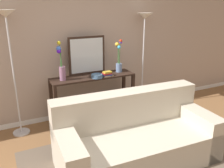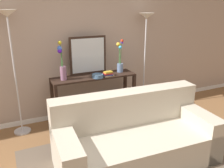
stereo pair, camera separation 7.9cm
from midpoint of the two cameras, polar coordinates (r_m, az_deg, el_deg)
name	(u,v)px [view 1 (the left image)]	position (r m, az deg, el deg)	size (l,w,h in m)	color
back_wall	(75,44)	(4.24, -9.43, 9.44)	(12.00, 0.15, 2.63)	white
area_rug	(141,166)	(3.24, 6.29, -18.87)	(2.87, 2.01, 0.01)	brown
couch	(136,139)	(3.18, 4.95, -12.91)	(2.08, 1.00, 0.88)	#BCB29E
console_table	(93,90)	(4.11, -5.04, -1.38)	(1.42, 0.39, 0.82)	black
floor_lamp_left	(9,40)	(3.74, -23.96, 9.65)	(0.28, 0.28, 1.90)	silver
floor_lamp_right	(144,35)	(4.46, 7.15, 11.50)	(0.28, 0.28, 1.82)	silver
wall_mirror	(87,55)	(4.08, -6.54, 6.78)	(0.64, 0.02, 0.64)	black
vase_tall_flowers	(61,65)	(3.81, -12.58, 4.34)	(0.12, 0.11, 0.62)	gray
vase_short_flowers	(119,59)	(4.21, 1.08, 5.90)	(0.13, 0.12, 0.57)	#6B84AD
fruit_bowl	(97,76)	(3.92, -4.21, 1.94)	(0.19, 0.19, 0.06)	#4C7093
book_stack	(107,74)	(4.00, -1.74, 2.40)	(0.19, 0.13, 0.08)	tan
book_row_under_console	(69,122)	(4.19, -10.68, -8.93)	(0.28, 0.18, 0.13)	slate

